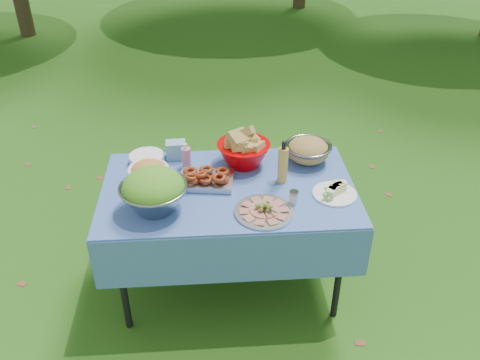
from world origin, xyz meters
name	(u,v)px	position (x,y,z in m)	size (l,w,h in m)	color
ground	(230,282)	(0.00, 0.00, 0.00)	(80.00, 80.00, 0.00)	#1B3B0A
picnic_table	(229,238)	(0.00, 0.00, 0.38)	(1.46, 0.86, 0.76)	#83B0FC
salad_bowl	(154,191)	(-0.40, -0.19, 0.88)	(0.36, 0.36, 0.24)	gray
pasta_bowl_white	(149,172)	(-0.46, 0.09, 0.83)	(0.23, 0.23, 0.13)	white
plate_stack	(147,159)	(-0.49, 0.31, 0.79)	(0.22, 0.22, 0.05)	white
wipes_box	(176,150)	(-0.31, 0.36, 0.82)	(0.12, 0.09, 0.11)	#82BBC6
sanitizer_bottle	(186,156)	(-0.24, 0.24, 0.84)	(0.06, 0.06, 0.16)	pink
bread_bowl	(244,149)	(0.11, 0.25, 0.87)	(0.33, 0.33, 0.22)	#C50002
pasta_bowl_steel	(308,150)	(0.51, 0.26, 0.84)	(0.29, 0.29, 0.15)	gray
fried_tray	(206,178)	(-0.13, 0.05, 0.80)	(0.32, 0.22, 0.07)	#ACABB0
charcuterie_platter	(264,207)	(0.18, -0.26, 0.80)	(0.32, 0.32, 0.07)	#B6B8BD
oil_bottle	(283,162)	(0.32, 0.04, 0.89)	(0.06, 0.06, 0.26)	gold
cheese_plate	(335,190)	(0.60, -0.12, 0.80)	(0.25, 0.25, 0.07)	white
shaker	(294,197)	(0.35, -0.18, 0.80)	(0.05, 0.05, 0.08)	silver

